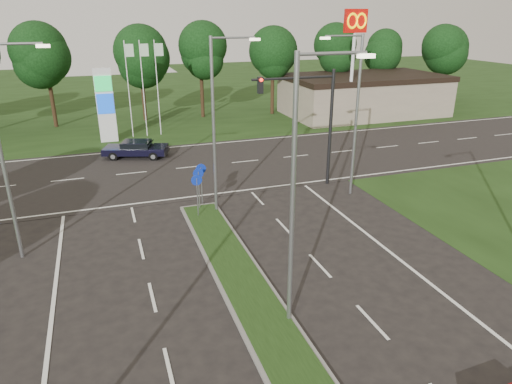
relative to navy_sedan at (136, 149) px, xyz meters
name	(u,v)px	position (x,y,z in m)	size (l,w,h in m)	color
verge_far	(135,97)	(2.31, 27.33, -0.67)	(160.00, 50.00, 0.02)	black
cross_road	(176,169)	(2.31, -3.67, -0.67)	(160.00, 12.00, 0.02)	black
median_kerb	(290,364)	(2.31, -23.67, -0.61)	(2.00, 26.00, 0.12)	slate
commercial_building	(364,95)	(24.31, 8.33, 1.33)	(16.00, 9.00, 4.00)	gray
streetlight_median_near	(299,183)	(3.31, -21.67, 4.41)	(2.53, 0.22, 9.00)	gray
streetlight_median_far	(217,118)	(3.31, -11.67, 4.41)	(2.53, 0.22, 9.00)	gray
streetlight_left_far	(5,144)	(-5.99, -13.67, 4.41)	(2.53, 0.22, 9.00)	gray
streetlight_right_far	(354,108)	(11.11, -11.67, 4.41)	(2.53, 0.22, 9.00)	gray
traffic_signal	(311,111)	(9.50, -9.67, 3.98)	(5.10, 0.42, 7.00)	black
median_signs	(199,181)	(2.31, -11.27, 1.04)	(1.16, 1.76, 2.38)	gray
gas_pylon	(108,103)	(-1.48, 5.38, 2.52)	(5.80, 1.26, 8.00)	silver
mcdonalds_sign	(355,38)	(20.31, 4.30, 7.31)	(2.20, 0.47, 10.40)	silver
treeline_far	(143,50)	(2.41, 12.26, 6.16)	(6.00, 6.00, 9.90)	black
navy_sedan	(136,149)	(0.00, 0.00, 0.00)	(4.91, 3.25, 1.25)	black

